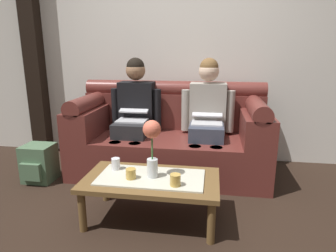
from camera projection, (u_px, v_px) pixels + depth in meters
The scene contains 12 objects.
ground_plane at pixel (147, 232), 2.13m from camera, with size 14.00×14.00×0.00m, color black.
back_wall_patterned at pixel (177, 37), 3.40m from camera, with size 6.00×0.12×2.90m, color silver.
timber_pillar at pixel (33, 37), 3.55m from camera, with size 0.20×0.20×2.90m, color black.
couch at pixel (170, 138), 3.16m from camera, with size 2.02×0.88×0.96m.
person_left at pixel (134, 111), 3.14m from camera, with size 0.56×0.67×1.22m.
person_right at pixel (207, 113), 3.03m from camera, with size 0.56×0.67×1.22m.
coffee_table at pixel (151, 183), 2.23m from camera, with size 1.03×0.57×0.36m.
flower_vase at pixel (152, 141), 2.14m from camera, with size 0.13×0.13×0.44m.
cup_near_left at pixel (116, 164), 2.34m from camera, with size 0.07×0.07×0.09m, color silver.
cup_near_right at pixel (175, 180), 2.05m from camera, with size 0.08×0.08×0.09m, color gold.
cup_far_center at pixel (131, 174), 2.17m from camera, with size 0.08×0.08×0.08m, color gold.
backpack_left at pixel (39, 163), 2.94m from camera, with size 0.29×0.30×0.38m.
Camera 1 is at (0.44, -1.83, 1.28)m, focal length 31.11 mm.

